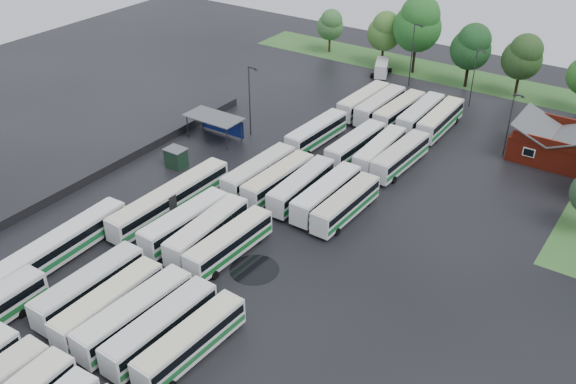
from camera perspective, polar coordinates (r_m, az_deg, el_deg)
The scene contains 42 objects.
ground at distance 68.97m, azimuth -7.03°, elevation -5.56°, with size 160.00×160.00×0.00m, color black.
brick_building at distance 93.14m, azimuth 22.45°, elevation 3.82°, with size 10.07×8.60×5.39m.
wash_shed at distance 91.62m, azimuth -6.46°, elevation 6.44°, with size 8.20×4.20×3.58m.
utility_hut at distance 85.56m, azimuth -9.92°, elevation 3.04°, with size 2.70×2.20×2.62m.
grass_strip_north at distance 118.65m, azimuth 14.72°, elevation 9.91°, with size 80.00×10.00×0.01m, color #346327.
west_fence at distance 87.14m, azimuth -14.81°, elevation 2.43°, with size 0.10×50.00×1.20m, color #2D2D30.
bus_r1c0 at distance 64.30m, azimuth -17.26°, elevation -8.02°, with size 2.65×11.95×3.32m.
bus_r1c1 at distance 61.85m, azimuth -15.64°, elevation -9.54°, with size 2.52×11.75×3.27m.
bus_r1c2 at distance 60.07m, azimuth -13.47°, elevation -10.52°, with size 3.12×12.27×3.39m.
bus_r1c3 at distance 58.35m, azimuth -11.22°, elevation -11.71°, with size 2.92×12.01×3.32m.
bus_r1c4 at distance 56.74m, azimuth -8.63°, elevation -12.98°, with size 2.99×11.64×3.21m.
bus_r2c0 at distance 71.18m, azimuth -9.13°, elevation -2.67°, with size 3.06×11.91×3.29m.
bus_r2c1 at distance 69.45m, azimuth -7.18°, elevation -3.45°, with size 2.98×11.89×3.28m.
bus_r2c2 at distance 67.46m, azimuth -5.25°, elevation -4.52°, with size 2.88×11.65×3.22m.
bus_r3c0 at distance 79.96m, azimuth -2.58°, elevation 1.81°, with size 2.96×12.05×3.33m.
bus_r3c1 at distance 78.31m, azimuth -0.88°, elevation 1.12°, with size 2.94×11.76×3.25m.
bus_r3c2 at distance 76.98m, azimuth 1.20°, elevation 0.55°, with size 2.74×11.74×3.25m.
bus_r3c3 at distance 75.45m, azimuth 3.44°, elevation -0.16°, with size 2.66×11.97×3.33m.
bus_r3c4 at distance 73.83m, azimuth 5.17°, elevation -1.07°, with size 2.73×11.54×3.20m.
bus_r4c0 at distance 89.94m, azimuth 2.54°, elevation 5.29°, with size 3.01×11.90×3.28m.
bus_r4c2 at distance 86.99m, azimuth 6.01°, elevation 4.20°, with size 2.95×11.87×3.28m.
bus_r4c3 at distance 85.95m, azimuth 8.16°, elevation 3.66°, with size 2.75×11.55×3.20m.
bus_r4c4 at distance 84.84m, azimuth 9.96°, elevation 3.14°, with size 2.99×11.87×3.28m.
bus_r5c0 at distance 100.67m, azimuth 6.74°, elevation 8.02°, with size 2.95×11.90×3.29m.
bus_r5c1 at distance 99.31m, azimuth 8.18°, elevation 7.60°, with size 2.75×11.94×3.31m.
bus_r5c2 at distance 98.10m, azimuth 9.85°, elevation 7.13°, with size 3.06×11.88×3.28m.
bus_r5c3 at distance 97.30m, azimuth 11.70°, elevation 6.76°, with size 2.71×12.07×3.35m.
bus_r5c4 at distance 96.27m, azimuth 13.38°, elevation 6.28°, with size 2.71×12.05×3.34m.
artic_bus_west_b at distance 75.63m, azimuth -10.40°, elevation -0.61°, with size 2.92×17.63×3.26m.
artic_bus_west_c at distance 70.61m, azimuth -19.81°, elevation -4.68°, with size 3.01×17.40×3.22m.
minibus at distance 116.34m, azimuth 8.33°, elevation 10.91°, with size 4.11×6.08×2.49m.
tree_north_0 at distance 125.73m, azimuth 3.80°, elevation 14.64°, with size 5.10×5.09×8.43m.
tree_north_1 at distance 119.26m, azimuth 8.60°, elevation 13.98°, with size 6.09×6.09×10.08m.
tree_north_2 at distance 115.86m, azimuth 11.50°, elevation 14.48°, with size 8.37×8.37×13.87m.
tree_north_3 at distance 111.90m, azimuth 16.03°, elevation 12.34°, with size 6.69×6.69×11.08m.
tree_north_4 at distance 110.46m, azimuth 20.19°, elevation 11.24°, with size 6.41×6.41×10.62m.
lamp_post_ne at distance 90.24m, azimuth 19.17°, elevation 6.02°, with size 1.39×0.27×9.01m.
lamp_post_nw at distance 91.12m, azimuth -3.37°, elevation 8.52°, with size 1.60×0.31×10.36m.
lamp_post_back_w at distance 110.56m, azimuth 11.04°, elevation 12.24°, with size 1.65×0.32×10.68m.
lamp_post_back_e at distance 104.60m, azimuth 16.26°, elevation 10.04°, with size 1.45×0.28×9.39m.
puddle_2 at distance 75.54m, azimuth -10.51°, elevation -2.28°, with size 5.10×5.10×0.01m, color black.
puddle_3 at distance 66.51m, azimuth -3.01°, elevation -6.91°, with size 5.19×5.19×0.01m, color black.
Camera 1 is at (37.81, -40.66, 40.92)m, focal length 40.00 mm.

